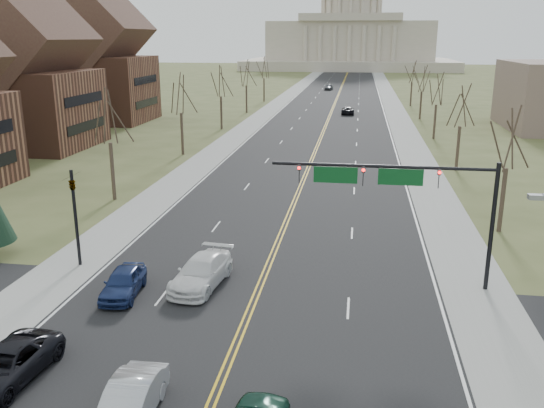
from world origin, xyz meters
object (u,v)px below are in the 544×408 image
(car_sb_inner_second, at_px, (201,272))
(car_sb_outer_second, at_px, (123,282))
(signal_mast, at_px, (399,186))
(car_far_nb, at_px, (348,110))
(car_sb_outer_lead, at_px, (7,365))
(car_sb_inner_lead, at_px, (129,403))
(signal_left, at_px, (75,207))
(car_far_sb, at_px, (329,87))

(car_sb_inner_second, xyz_separation_m, car_sb_outer_second, (-3.85, -1.84, -0.06))
(signal_mast, distance_m, car_far_nb, 75.69)
(car_sb_outer_lead, xyz_separation_m, car_sb_outer_second, (1.47, 8.43, 0.02))
(car_sb_inner_lead, bearing_deg, car_sb_inner_second, 91.83)
(signal_left, relative_size, car_sb_inner_lead, 1.31)
(car_sb_outer_second, distance_m, car_far_sb, 129.04)
(car_sb_inner_second, bearing_deg, signal_mast, 17.29)
(signal_left, bearing_deg, car_sb_inner_second, -12.92)
(car_sb_inner_second, height_order, car_sb_outer_second, car_sb_inner_second)
(car_sb_outer_second, distance_m, car_far_nb, 79.79)
(car_sb_outer_second, relative_size, car_far_nb, 0.89)
(car_far_nb, bearing_deg, signal_left, 78.67)
(signal_mast, relative_size, car_sb_outer_lead, 2.31)
(signal_left, distance_m, car_far_nb, 76.86)
(signal_left, bearing_deg, car_sb_outer_lead, -76.51)
(car_sb_inner_second, bearing_deg, car_far_sb, 97.19)
(car_sb_outer_lead, bearing_deg, car_sb_outer_second, 84.78)
(car_sb_inner_second, bearing_deg, car_far_nb, 92.55)
(car_far_sb, bearing_deg, car_sb_inner_lead, -83.68)
(signal_mast, bearing_deg, car_sb_outer_second, -165.63)
(car_sb_inner_lead, relative_size, car_far_nb, 0.94)
(signal_left, relative_size, car_sb_inner_second, 1.07)
(car_sb_outer_lead, relative_size, car_far_sb, 1.15)
(car_sb_inner_second, distance_m, car_far_nb, 77.55)
(car_sb_inner_second, bearing_deg, car_sb_outer_lead, -110.12)
(car_sb_inner_lead, bearing_deg, car_far_sb, 89.17)
(car_sb_outer_lead, height_order, car_sb_outer_second, car_sb_outer_second)
(car_sb_inner_second, bearing_deg, car_sb_inner_lead, -79.90)
(signal_left, relative_size, car_far_sb, 1.32)
(signal_mast, distance_m, signal_left, 19.06)
(car_sb_inner_lead, xyz_separation_m, car_far_nb, (5.80, 89.27, -0.07))
(signal_mast, bearing_deg, car_sb_inner_second, -169.99)
(signal_left, height_order, car_sb_inner_lead, signal_left)
(car_sb_inner_lead, height_order, car_sb_inner_second, car_sb_inner_second)
(signal_mast, xyz_separation_m, car_sb_outer_second, (-14.55, -3.73, -5.00))
(car_sb_inner_second, distance_m, car_sb_outer_second, 4.27)
(signal_mast, height_order, car_far_sb, signal_mast)
(car_sb_inner_lead, relative_size, car_sb_inner_second, 0.82)
(signal_mast, height_order, car_sb_inner_lead, signal_mast)
(signal_mast, relative_size, car_sb_inner_lead, 2.64)
(car_sb_outer_lead, relative_size, car_far_nb, 1.07)
(signal_left, bearing_deg, signal_mast, -0.00)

